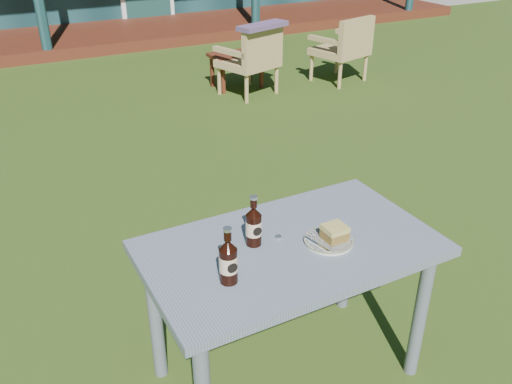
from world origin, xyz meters
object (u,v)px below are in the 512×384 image
plate (329,240)px  cake_slice (335,232)px  cola_bottle_near (254,225)px  armchair_left (253,57)px  cola_bottle_far (228,261)px  armchair_right (345,46)px  side_table (237,58)px  cafe_table (290,264)px

plate → cake_slice: bearing=-22.8°
cola_bottle_near → armchair_left: bearing=62.3°
cola_bottle_far → armchair_left: cola_bottle_far is taller
cola_bottle_near → armchair_left: (1.92, 3.66, -0.38)m
armchair_right → side_table: (-1.24, 0.42, -0.10)m
cake_slice → armchair_right: size_ratio=0.12×
cafe_table → armchair_left: armchair_left is taller
plate → cake_slice: (0.02, -0.01, 0.04)m
cake_slice → side_table: bearing=69.0°
plate → armchair_right: (2.86, 3.74, -0.29)m
cola_bottle_far → armchair_right: size_ratio=0.30×
cola_bottle_far → armchair_left: bearing=61.1°
plate → cola_bottle_far: bearing=-174.9°
plate → side_table: size_ratio=0.34×
cafe_table → side_table: size_ratio=2.00×
cola_bottle_far → plate: bearing=5.1°
plate → cola_bottle_near: cola_bottle_near is taller
cola_bottle_near → cafe_table: bearing=-29.0°
plate → cake_slice: cake_slice is taller
armchair_left → plate: bearing=-113.4°
plate → cola_bottle_far: size_ratio=0.88×
cola_bottle_near → cola_bottle_far: 0.26m
cafe_table → plate: (0.15, -0.06, 0.11)m
plate → armchair_right: armchair_right is taller
cola_bottle_near → cola_bottle_far: size_ratio=0.96×
side_table → cola_bottle_far: bearing=-116.5°
cola_bottle_far → side_table: bearing=63.5°
plate → armchair_left: (1.64, 3.79, -0.30)m
cola_bottle_far → armchair_right: 5.05m
armchair_left → side_table: size_ratio=1.28×
cafe_table → cola_bottle_near: 0.24m
armchair_left → side_table: 0.37m
plate → armchair_right: size_ratio=0.26×
armchair_right → side_table: size_ratio=1.29×
cake_slice → cola_bottle_far: bearing=-176.1°
armchair_right → cafe_table: bearing=-129.3°
plate → cake_slice: size_ratio=2.22×
plate → side_table: (1.62, 4.15, -0.39)m
armchair_right → cake_slice: bearing=-127.2°
cola_bottle_far → cake_slice: bearing=3.9°
plate → armchair_left: 4.15m
cola_bottle_near → side_table: cola_bottle_near is taller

